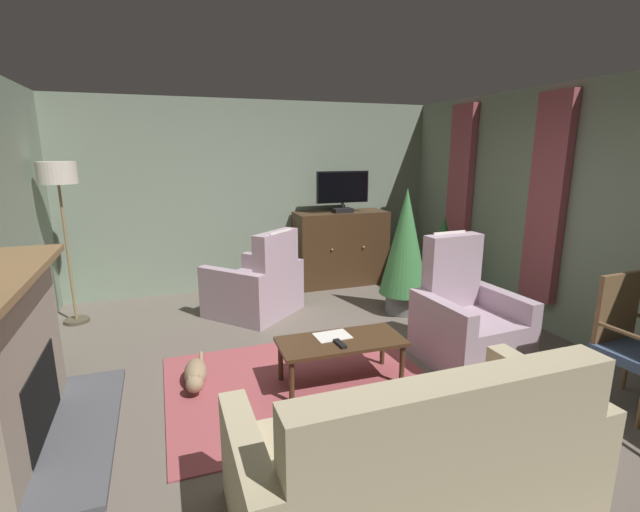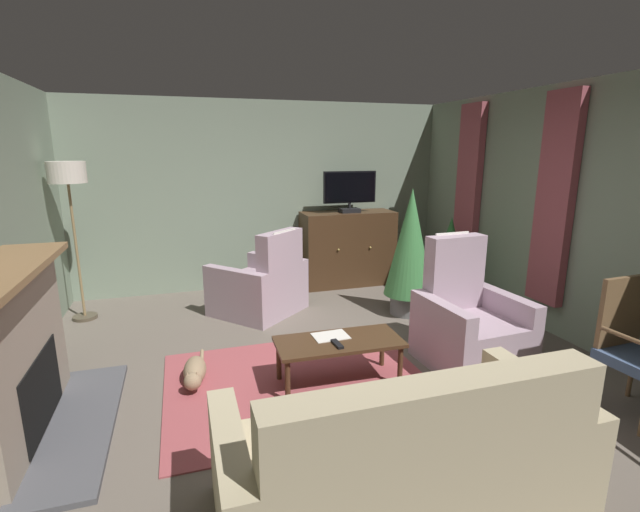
% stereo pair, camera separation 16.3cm
% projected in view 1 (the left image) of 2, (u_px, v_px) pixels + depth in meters
% --- Properties ---
extents(ground_plane, '(5.86, 6.48, 0.04)m').
position_uv_depth(ground_plane, '(332.00, 378.00, 4.03)').
color(ground_plane, '#665B51').
extents(wall_back, '(5.86, 0.10, 2.64)m').
position_uv_depth(wall_back, '(258.00, 196.00, 6.46)').
color(wall_back, gray).
rests_on(wall_back, ground_plane).
extents(wall_right_with_window, '(0.10, 6.48, 2.64)m').
position_uv_depth(wall_right_with_window, '(577.00, 215.00, 4.60)').
color(wall_right_with_window, gray).
rests_on(wall_right_with_window, ground_plane).
extents(curtain_panel_near, '(0.10, 0.44, 2.22)m').
position_uv_depth(curtain_panel_near, '(547.00, 200.00, 4.81)').
color(curtain_panel_near, '#A34C56').
extents(curtain_panel_far, '(0.10, 0.44, 2.22)m').
position_uv_depth(curtain_panel_far, '(460.00, 188.00, 6.18)').
color(curtain_panel_far, '#A34C56').
extents(rug_central, '(2.23, 1.76, 0.01)m').
position_uv_depth(rug_central, '(300.00, 383.00, 3.89)').
color(rug_central, '#9E474C').
rests_on(rug_central, ground_plane).
extents(fireplace, '(0.82, 1.71, 1.23)m').
position_uv_depth(fireplace, '(11.00, 366.00, 2.98)').
color(fireplace, '#4C4C51').
rests_on(fireplace, ground_plane).
extents(tv_cabinet, '(1.36, 0.56, 1.09)m').
position_uv_depth(tv_cabinet, '(341.00, 250.00, 6.70)').
color(tv_cabinet, black).
rests_on(tv_cabinet, ground_plane).
extents(television, '(0.78, 0.20, 0.59)m').
position_uv_depth(television, '(343.00, 190.00, 6.45)').
color(television, black).
rests_on(television, tv_cabinet).
extents(coffee_table, '(1.09, 0.52, 0.40)m').
position_uv_depth(coffee_table, '(341.00, 345.00, 3.83)').
color(coffee_table, '#422B19').
rests_on(coffee_table, ground_plane).
extents(tv_remote, '(0.06, 0.17, 0.02)m').
position_uv_depth(tv_remote, '(340.00, 344.00, 3.72)').
color(tv_remote, black).
rests_on(tv_remote, coffee_table).
extents(folded_newspaper, '(0.31, 0.23, 0.01)m').
position_uv_depth(folded_newspaper, '(332.00, 336.00, 3.90)').
color(folded_newspaper, silver).
rests_on(folded_newspaper, coffee_table).
extents(sofa_floral, '(2.00, 0.91, 0.96)m').
position_uv_depth(sofa_floral, '(419.00, 461.00, 2.46)').
color(sofa_floral, tan).
rests_on(sofa_floral, ground_plane).
extents(armchair_beside_cabinet, '(0.89, 0.88, 1.20)m').
position_uv_depth(armchair_beside_cabinet, '(467.00, 323.00, 4.28)').
color(armchair_beside_cabinet, '#AD93A3').
rests_on(armchair_beside_cabinet, ground_plane).
extents(armchair_facing_sofa, '(1.30, 1.29, 1.07)m').
position_uv_depth(armchair_facing_sofa, '(257.00, 287.00, 5.50)').
color(armchair_facing_sofa, '#AD93A3').
rests_on(armchair_facing_sofa, ground_plane).
extents(side_chair_nearest_door, '(0.52, 0.49, 1.04)m').
position_uv_depth(side_chair_nearest_door, '(631.00, 340.00, 3.48)').
color(side_chair_nearest_door, '#42567A').
rests_on(side_chair_nearest_door, ground_plane).
extents(potted_plant_tall_palm_by_window, '(0.43, 0.43, 1.13)m').
position_uv_depth(potted_plant_tall_palm_by_window, '(443.00, 253.00, 5.98)').
color(potted_plant_tall_palm_by_window, slate).
rests_on(potted_plant_tall_palm_by_window, ground_plane).
extents(potted_plant_small_fern_corner, '(0.60, 0.60, 1.54)m').
position_uv_depth(potted_plant_small_fern_corner, '(405.00, 247.00, 5.42)').
color(potted_plant_small_fern_corner, slate).
rests_on(potted_plant_small_fern_corner, ground_plane).
extents(cat, '(0.23, 0.73, 0.21)m').
position_uv_depth(cat, '(196.00, 374.00, 3.85)').
color(cat, '#937A5B').
rests_on(cat, ground_plane).
extents(floor_lamp, '(0.40, 0.40, 1.85)m').
position_uv_depth(floor_lamp, '(59.00, 187.00, 4.92)').
color(floor_lamp, '#4C4233').
rests_on(floor_lamp, ground_plane).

